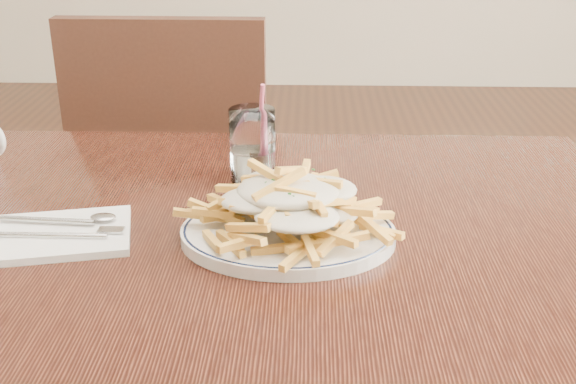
{
  "coord_description": "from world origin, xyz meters",
  "views": [
    {
      "loc": [
        0.12,
        -0.88,
        1.19
      ],
      "look_at": [
        0.09,
        -0.03,
        0.82
      ],
      "focal_mm": 45.0,
      "sensor_mm": 36.0,
      "label": 1
    }
  ],
  "objects_px": {
    "fries_plate": "(288,234)",
    "water_glass": "(253,150)",
    "loaded_fries": "(288,200)",
    "table": "(223,278)",
    "chair_far": "(179,183)"
  },
  "relations": [
    {
      "from": "fries_plate",
      "to": "water_glass",
      "type": "bearing_deg",
      "value": 106.58
    },
    {
      "from": "fries_plate",
      "to": "loaded_fries",
      "type": "height_order",
      "value": "loaded_fries"
    },
    {
      "from": "table",
      "to": "loaded_fries",
      "type": "distance_m",
      "value": 0.17
    },
    {
      "from": "table",
      "to": "fries_plate",
      "type": "relative_size",
      "value": 4.23
    },
    {
      "from": "table",
      "to": "loaded_fries",
      "type": "bearing_deg",
      "value": -18.83
    },
    {
      "from": "chair_far",
      "to": "fries_plate",
      "type": "distance_m",
      "value": 0.8
    },
    {
      "from": "water_glass",
      "to": "fries_plate",
      "type": "bearing_deg",
      "value": -73.42
    },
    {
      "from": "loaded_fries",
      "to": "water_glass",
      "type": "bearing_deg",
      "value": 106.58
    },
    {
      "from": "table",
      "to": "water_glass",
      "type": "relative_size",
      "value": 7.62
    },
    {
      "from": "table",
      "to": "chair_far",
      "type": "xyz_separation_m",
      "value": [
        -0.19,
        0.68,
        -0.14
      ]
    },
    {
      "from": "loaded_fries",
      "to": "table",
      "type": "bearing_deg",
      "value": 161.17
    },
    {
      "from": "table",
      "to": "water_glass",
      "type": "bearing_deg",
      "value": 79.8
    },
    {
      "from": "table",
      "to": "chair_far",
      "type": "distance_m",
      "value": 0.72
    },
    {
      "from": "table",
      "to": "chair_far",
      "type": "relative_size",
      "value": 1.29
    },
    {
      "from": "fries_plate",
      "to": "water_glass",
      "type": "distance_m",
      "value": 0.22
    }
  ]
}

